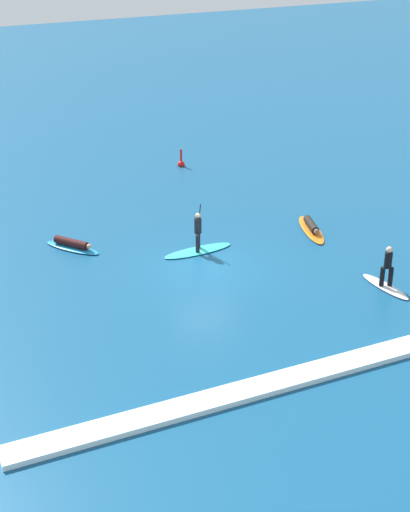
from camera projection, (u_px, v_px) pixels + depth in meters
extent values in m
plane|color=navy|center=(205.00, 267.00, 31.13)|extent=(120.00, 120.00, 0.00)
ellipsoid|color=white|center=(385.00, 287.00, 29.55)|extent=(0.83, 2.46, 0.10)
cylinder|color=black|center=(382.00, 277.00, 29.37)|extent=(0.20, 0.20, 0.76)
cylinder|color=black|center=(391.00, 277.00, 29.37)|extent=(0.20, 0.20, 0.76)
cylinder|color=black|center=(388.00, 260.00, 29.07)|extent=(0.32, 0.32, 0.62)
sphere|color=beige|center=(389.00, 250.00, 28.88)|extent=(0.27, 0.27, 0.24)
ellipsoid|color=#1E8CD1|center=(73.00, 248.00, 32.67)|extent=(2.14, 2.50, 0.10)
cylinder|color=#381414|center=(71.00, 243.00, 32.59)|extent=(1.23, 1.46, 0.34)
sphere|color=tan|center=(89.00, 246.00, 32.20)|extent=(0.30, 0.30, 0.21)
ellipsoid|color=#33C6CC|center=(198.00, 251.00, 32.42)|extent=(3.09, 0.95, 0.09)
cylinder|color=black|center=(198.00, 244.00, 32.03)|extent=(0.18, 0.18, 0.76)
cylinder|color=black|center=(198.00, 239.00, 32.43)|extent=(0.18, 0.18, 0.76)
cylinder|color=black|center=(198.00, 226.00, 31.92)|extent=(0.31, 0.31, 0.66)
sphere|color=tan|center=(198.00, 216.00, 31.73)|extent=(0.23, 0.23, 0.22)
cylinder|color=black|center=(198.00, 225.00, 32.22)|extent=(0.07, 0.46, 1.98)
cube|color=black|center=(198.00, 245.00, 32.63)|extent=(0.07, 0.20, 0.32)
ellipsoid|color=orange|center=(311.00, 230.00, 34.34)|extent=(1.54, 3.17, 0.10)
cylinder|color=black|center=(311.00, 225.00, 34.28)|extent=(0.70, 1.41, 0.34)
sphere|color=brown|center=(316.00, 232.00, 33.56)|extent=(0.28, 0.28, 0.23)
sphere|color=red|center=(181.00, 164.00, 42.06)|extent=(0.39, 0.39, 0.39)
cylinder|color=red|center=(181.00, 158.00, 41.89)|extent=(0.11, 0.11, 0.95)
cube|color=white|center=(314.00, 372.00, 24.36)|extent=(19.50, 0.90, 0.18)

